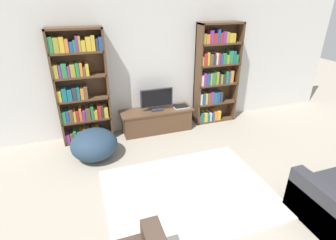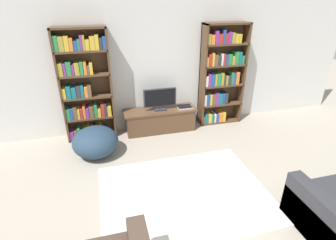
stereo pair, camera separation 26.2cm
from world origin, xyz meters
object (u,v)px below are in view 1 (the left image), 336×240
Objects in this scene: bookshelf_left at (81,89)px; laptop at (181,106)px; bookshelf_right at (215,74)px; television at (157,99)px; tv_stand at (157,120)px; beanbag_ottoman at (94,144)px.

bookshelf_left is 1.98m from laptop.
bookshelf_left is at bearing 176.01° from laptop.
television is (-1.31, -0.12, -0.35)m from bookshelf_right.
bookshelf_right is 3.19× the size of television.
bookshelf_left is 1.43m from television.
bookshelf_left is 1.42× the size of tv_stand.
bookshelf_left is 3.19× the size of television.
laptop is 0.39× the size of beanbag_ottoman.
bookshelf_right reaches higher than tv_stand.
bookshelf_right is at bearing 0.01° from bookshelf_left.
bookshelf_left reaches higher than laptop.
beanbag_ottoman is (-1.80, -0.59, -0.22)m from laptop.
laptop is at bearing -2.94° from tv_stand.
television is at bearing -90.00° from tv_stand.
tv_stand is at bearing 90.00° from television.
television is 0.83× the size of beanbag_ottoman.
laptop is at bearing -3.99° from bookshelf_left.
bookshelf_left is 1.00× the size of bookshelf_right.
tv_stand is (-1.31, -0.11, -0.81)m from bookshelf_right.
laptop is at bearing -170.63° from bookshelf_right.
television reaches higher than beanbag_ottoman.
laptop is at bearing -1.14° from television.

